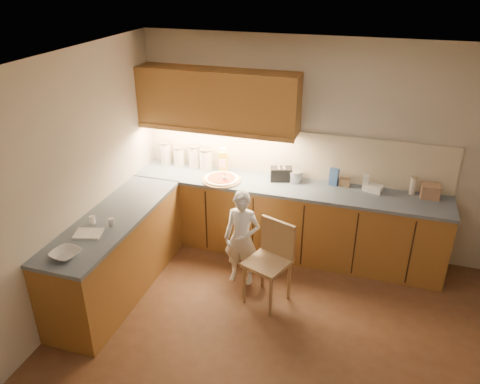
{
  "coord_description": "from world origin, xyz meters",
  "views": [
    {
      "loc": [
        0.6,
        -3.26,
        3.32
      ],
      "look_at": [
        -0.8,
        1.2,
        1.0
      ],
      "focal_mm": 35.0,
      "sensor_mm": 36.0,
      "label": 1
    }
  ],
  "objects": [
    {
      "name": "card_box_a",
      "position": [
        0.28,
        1.89,
        0.97
      ],
      "size": [
        0.13,
        0.09,
        0.09
      ],
      "primitive_type": "cube",
      "rotation": [
        0.0,
        0.0,
        -0.01
      ],
      "color": "tan",
      "rests_on": "l_counter"
    },
    {
      "name": "spice_jar_b",
      "position": [
        -1.86,
        0.25,
        0.96
      ],
      "size": [
        0.06,
        0.06,
        0.08
      ],
      "primitive_type": "cylinder",
      "rotation": [
        0.0,
        0.0,
        0.14
      ],
      "color": "silver",
      "rests_on": "l_counter"
    },
    {
      "name": "child",
      "position": [
        -0.7,
        0.95,
        0.56
      ],
      "size": [
        0.41,
        0.27,
        1.12
      ],
      "primitive_type": "imported",
      "rotation": [
        0.0,
        0.0,
        -0.01
      ],
      "color": "white",
      "rests_on": "ground"
    },
    {
      "name": "canister_b",
      "position": [
        -1.84,
        1.87,
        1.05
      ],
      "size": [
        0.15,
        0.15,
        0.25
      ],
      "rotation": [
        0.0,
        0.0,
        -0.19
      ],
      "color": "white",
      "rests_on": "l_counter"
    },
    {
      "name": "canister_c",
      "position": [
        -1.63,
        1.89,
        1.07
      ],
      "size": [
        0.16,
        0.16,
        0.29
      ],
      "rotation": [
        0.0,
        0.0,
        0.01
      ],
      "color": "white",
      "rests_on": "l_counter"
    },
    {
      "name": "room",
      "position": [
        0.0,
        0.0,
        1.68
      ],
      "size": [
        4.54,
        4.5,
        2.62
      ],
      "color": "#50301B",
      "rests_on": "ground"
    },
    {
      "name": "canister_d",
      "position": [
        -1.46,
        1.86,
        1.06
      ],
      "size": [
        0.17,
        0.17,
        0.28
      ],
      "rotation": [
        0.0,
        0.0,
        -0.39
      ],
      "color": "white",
      "rests_on": "l_counter"
    },
    {
      "name": "spice_jar_a",
      "position": [
        -2.06,
        0.22,
        0.96
      ],
      "size": [
        0.07,
        0.07,
        0.08
      ],
      "primitive_type": "cylinder",
      "rotation": [
        0.0,
        0.0,
        0.28
      ],
      "color": "white",
      "rests_on": "l_counter"
    },
    {
      "name": "backsplash",
      "position": [
        -0.38,
        1.99,
        1.21
      ],
      "size": [
        3.75,
        0.02,
        0.58
      ],
      "primitive_type": "cube",
      "color": "beige",
      "rests_on": "l_counter"
    },
    {
      "name": "pizza_on_board",
      "position": [
        -1.15,
        1.58,
        0.94
      ],
      "size": [
        0.48,
        0.48,
        0.19
      ],
      "rotation": [
        0.0,
        0.0,
        -0.05
      ],
      "color": "tan",
      "rests_on": "l_counter"
    },
    {
      "name": "tall_jar",
      "position": [
        1.04,
        1.9,
        1.03
      ],
      "size": [
        0.07,
        0.07,
        0.22
      ],
      "rotation": [
        0.0,
        0.0,
        0.07
      ],
      "color": "beige",
      "rests_on": "l_counter"
    },
    {
      "name": "flat_pack",
      "position": [
        0.62,
        1.83,
        0.96
      ],
      "size": [
        0.22,
        0.18,
        0.08
      ],
      "primitive_type": "cube",
      "rotation": [
        0.0,
        0.0,
        -0.26
      ],
      "color": "white",
      "rests_on": "l_counter"
    },
    {
      "name": "white_bottle",
      "position": [
        0.52,
        1.85,
        1.01
      ],
      "size": [
        0.06,
        0.06,
        0.19
      ],
      "primitive_type": "cube",
      "rotation": [
        0.0,
        0.0,
        -0.01
      ],
      "color": "silver",
      "rests_on": "l_counter"
    },
    {
      "name": "canister_a",
      "position": [
        -2.03,
        1.87,
        1.07
      ],
      "size": [
        0.15,
        0.15,
        0.3
      ],
      "rotation": [
        0.0,
        0.0,
        0.04
      ],
      "color": "beige",
      "rests_on": "l_counter"
    },
    {
      "name": "oil_jug",
      "position": [
        -1.22,
        1.83,
        1.07
      ],
      "size": [
        0.12,
        0.1,
        0.32
      ],
      "rotation": [
        0.0,
        0.0,
        0.18
      ],
      "color": "gold",
      "rests_on": "l_counter"
    },
    {
      "name": "toaster",
      "position": [
        -0.47,
        1.81,
        1.0
      ],
      "size": [
        0.29,
        0.21,
        0.17
      ],
      "rotation": [
        0.0,
        0.0,
        0.28
      ],
      "color": "black",
      "rests_on": "l_counter"
    },
    {
      "name": "l_counter",
      "position": [
        -0.92,
        1.25,
        0.46
      ],
      "size": [
        3.77,
        2.62,
        0.92
      ],
      "color": "#99662C",
      "rests_on": "ground"
    },
    {
      "name": "dough_cloth",
      "position": [
        -1.98,
        0.02,
        0.93
      ],
      "size": [
        0.3,
        0.27,
        0.02
      ],
      "primitive_type": "cube",
      "rotation": [
        0.0,
        0.0,
        0.28
      ],
      "color": "silver",
      "rests_on": "l_counter"
    },
    {
      "name": "mixing_bowl",
      "position": [
        -1.95,
        -0.38,
        0.95
      ],
      "size": [
        0.28,
        0.28,
        0.06
      ],
      "primitive_type": "imported",
      "rotation": [
        0.0,
        0.0,
        -0.14
      ],
      "color": "silver",
      "rests_on": "l_counter"
    },
    {
      "name": "steel_pot",
      "position": [
        -0.3,
        1.84,
        0.99
      ],
      "size": [
        0.19,
        0.19,
        0.14
      ],
      "color": "#ADAEB2",
      "rests_on": "l_counter"
    },
    {
      "name": "blue_box",
      "position": [
        0.16,
        1.87,
        1.02
      ],
      "size": [
        0.11,
        0.09,
        0.2
      ],
      "primitive_type": "cube",
      "rotation": [
        0.0,
        0.0,
        -0.2
      ],
      "color": "#365EA4",
      "rests_on": "l_counter"
    },
    {
      "name": "wooden_chair",
      "position": [
        -0.32,
        0.75,
        0.53
      ],
      "size": [
        0.53,
        0.53,
        0.91
      ],
      "rotation": [
        0.0,
        0.0,
        -0.36
      ],
      "color": "tan",
      "rests_on": "ground"
    },
    {
      "name": "upper_cabinets",
      "position": [
        -1.27,
        1.82,
        1.85
      ],
      "size": [
        1.95,
        0.36,
        0.73
      ],
      "color": "#99662C",
      "rests_on": "ground"
    },
    {
      "name": "card_box_b",
      "position": [
        1.23,
        1.86,
        1.0
      ],
      "size": [
        0.21,
        0.16,
        0.16
      ],
      "primitive_type": "cube",
      "rotation": [
        0.0,
        0.0,
        0.05
      ],
      "color": "tan",
      "rests_on": "l_counter"
    }
  ]
}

